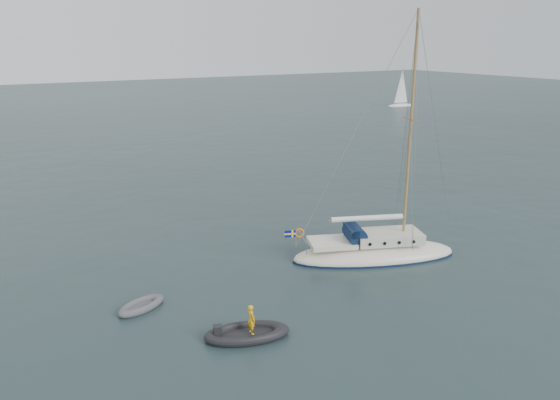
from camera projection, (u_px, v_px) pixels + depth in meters
ground at (311, 265)px, 31.27m from camera, size 300.00×300.00×0.00m
sailboat at (375, 240)px, 32.07m from camera, size 10.32×3.09×14.70m
dinghy at (141, 306)px, 26.21m from camera, size 2.58×1.17×0.37m
rib at (247, 333)px, 23.66m from camera, size 3.77×1.71×1.55m
distant_yacht_b at (402, 89)px, 103.94m from camera, size 5.70×3.04×7.56m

